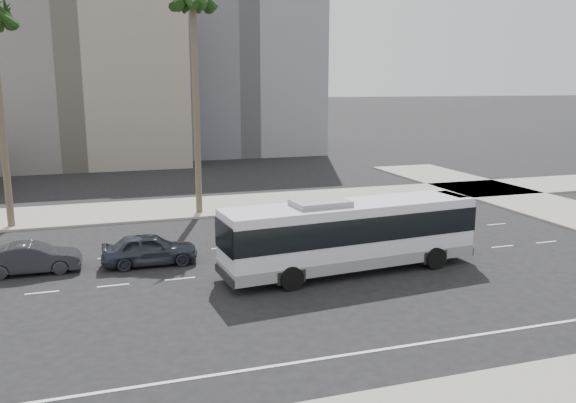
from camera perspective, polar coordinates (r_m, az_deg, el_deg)
name	(u,v)px	position (r m, az deg, el deg)	size (l,w,h in m)	color
ground	(301,267)	(28.93, 1.28, -6.50)	(700.00, 700.00, 0.00)	black
sidewalk_north	(234,205)	(43.38, -5.38, -0.31)	(120.00, 7.00, 0.15)	gray
midrise_beige_west	(73,84)	(71.06, -20.51, 10.89)	(24.00, 18.00, 18.00)	slate
midrise_gray_center	(232,53)	(79.92, -5.58, 14.42)	(20.00, 20.00, 26.00)	slate
civic_tower	(113,15)	(277.70, -16.92, 17.29)	(42.00, 42.00, 129.00)	silver
highrise_right	(228,23)	(262.91, -6.01, 17.21)	(26.00, 26.00, 70.00)	slate
highrise_far	(265,41)	(297.44, -2.32, 15.64)	(22.00, 22.00, 60.00)	slate
city_bus	(350,233)	(27.99, 6.21, -3.10)	(12.90, 4.00, 3.65)	silver
car_a	(150,249)	(29.92, -13.55, -4.60)	(4.73, 1.90, 1.61)	#2B313B
car_b	(32,258)	(30.46, -24.00, -5.15)	(4.46, 1.56, 1.47)	#242529
palm_near	(193,5)	(40.26, -9.41, 18.70)	(4.61, 4.61, 15.52)	brown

